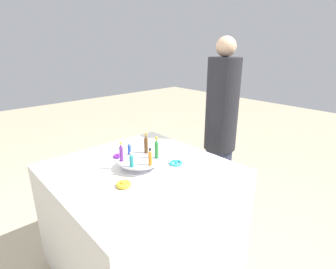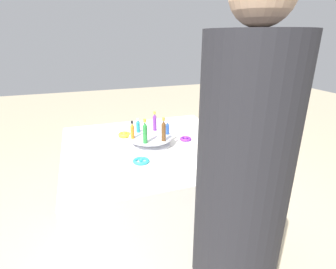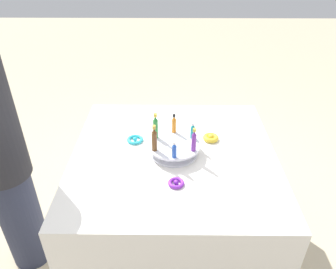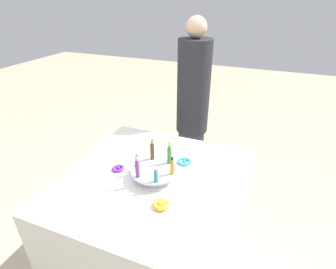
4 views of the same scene
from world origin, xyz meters
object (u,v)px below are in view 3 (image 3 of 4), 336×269
(ribbon_bow_teal, at_px, (135,140))
(bottle_green, at_px, (156,127))
(bottle_orange, at_px, (174,124))
(bottle_brown, at_px, (154,139))
(ribbon_bow_gold, at_px, (211,138))
(display_stand, at_px, (174,148))
(bottle_purple, at_px, (194,141))
(ribbon_bow_purple, at_px, (176,183))
(bottle_teal, at_px, (193,131))
(bottle_blue, at_px, (174,150))

(ribbon_bow_teal, bearing_deg, bottle_green, -25.71)
(bottle_orange, height_order, ribbon_bow_teal, bottle_orange)
(bottle_brown, relative_size, ribbon_bow_gold, 1.65)
(bottle_green, bearing_deg, display_stand, -30.60)
(bottle_purple, relative_size, ribbon_bow_purple, 1.69)
(bottle_purple, distance_m, bottle_brown, 0.19)
(bottle_brown, bearing_deg, bottle_teal, 29.40)
(display_stand, relative_size, bottle_teal, 2.89)
(bottle_green, xyz_separation_m, bottle_blue, (0.09, -0.17, -0.03))
(ribbon_bow_teal, bearing_deg, ribbon_bow_gold, 2.03)
(bottle_purple, height_order, bottle_brown, bottle_brown)
(bottle_purple, bearing_deg, bottle_orange, 119.40)
(display_stand, distance_m, bottle_orange, 0.13)
(bottle_teal, bearing_deg, ribbon_bow_purple, -106.65)
(display_stand, height_order, bottle_teal, bottle_teal)
(bottle_teal, bearing_deg, ribbon_bow_teal, 169.32)
(bottle_brown, relative_size, bottle_blue, 1.62)
(bottle_teal, relative_size, bottle_brown, 0.65)
(display_stand, height_order, bottle_green, bottle_green)
(bottle_purple, bearing_deg, ribbon_bow_gold, 59.52)
(bottle_brown, bearing_deg, ribbon_bow_teal, 124.67)
(ribbon_bow_teal, bearing_deg, bottle_brown, -55.33)
(display_stand, bearing_deg, ribbon_bow_gold, 32.03)
(ribbon_bow_gold, height_order, ribbon_bow_purple, ribbon_bow_gold)
(ribbon_bow_purple, bearing_deg, bottle_blue, 94.29)
(display_stand, xyz_separation_m, bottle_teal, (0.10, 0.05, 0.07))
(display_stand, height_order, bottle_purple, bottle_purple)
(bottle_teal, distance_m, ribbon_bow_purple, 0.32)
(display_stand, distance_m, bottle_green, 0.14)
(bottle_brown, bearing_deg, ribbon_bow_gold, 31.20)
(ribbon_bow_teal, distance_m, ribbon_bow_purple, 0.41)
(bottle_green, relative_size, ribbon_bow_purple, 1.91)
(ribbon_bow_teal, bearing_deg, bottle_orange, -0.48)
(bottle_teal, relative_size, ribbon_bow_gold, 1.08)
(bottle_orange, distance_m, ribbon_bow_gold, 0.22)
(bottle_teal, bearing_deg, bottle_orange, 149.40)
(ribbon_bow_gold, bearing_deg, bottle_orange, -175.33)
(display_stand, height_order, ribbon_bow_gold, display_stand)
(bottle_teal, height_order, bottle_orange, bottle_orange)
(bottle_orange, bearing_deg, bottle_purple, -60.60)
(bottle_teal, distance_m, bottle_green, 0.19)
(ribbon_bow_purple, bearing_deg, bottle_orange, 91.20)
(display_stand, xyz_separation_m, ribbon_bow_gold, (0.20, 0.13, -0.02))
(display_stand, bearing_deg, bottle_green, 149.40)
(bottle_purple, height_order, bottle_green, bottle_green)
(bottle_blue, relative_size, ribbon_bow_purple, 1.16)
(bottle_green, height_order, ribbon_bow_gold, bottle_green)
(bottle_purple, xyz_separation_m, bottle_green, (-0.19, 0.11, 0.01))
(ribbon_bow_gold, bearing_deg, bottle_teal, -145.71)
(bottle_orange, height_order, bottle_blue, bottle_orange)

